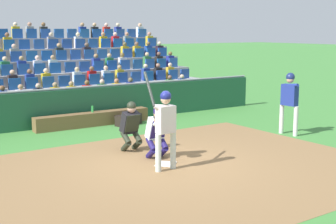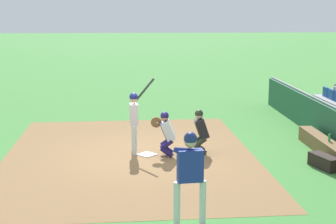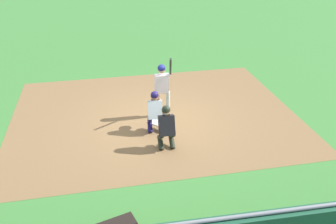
# 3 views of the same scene
# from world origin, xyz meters

# --- Properties ---
(ground_plane) EXTENTS (160.00, 160.00, 0.00)m
(ground_plane) POSITION_xyz_m (0.00, 0.00, 0.00)
(ground_plane) COLOR #42853A
(infield_dirt_patch) EXTENTS (9.33, 7.28, 0.01)m
(infield_dirt_patch) POSITION_xyz_m (0.00, 0.50, 0.00)
(infield_dirt_patch) COLOR olive
(infield_dirt_patch) RESTS_ON ground_plane
(home_plate_marker) EXTENTS (0.62, 0.62, 0.02)m
(home_plate_marker) POSITION_xyz_m (0.00, 0.00, 0.02)
(home_plate_marker) COLOR white
(home_plate_marker) RESTS_ON infield_dirt_patch
(batter_at_plate) EXTENTS (0.58, 0.74, 2.16)m
(batter_at_plate) POSITION_xyz_m (0.25, 0.35, 1.10)
(batter_at_plate) COLOR silver
(batter_at_plate) RESTS_ON ground_plane
(catcher_crouching) EXTENTS (0.49, 0.72, 1.29)m
(catcher_crouching) POSITION_xyz_m (-0.10, -0.54, 0.72)
(catcher_crouching) COLOR navy
(catcher_crouching) RESTS_ON ground_plane
(home_plate_umpire) EXTENTS (0.47, 0.46, 1.31)m
(home_plate_umpire) POSITION_xyz_m (0.06, -1.53, 0.71)
(home_plate_umpire) COLOR #272D20
(home_plate_umpire) RESTS_ON ground_plane
(dugout_wall) EXTENTS (14.91, 0.24, 1.24)m
(dugout_wall) POSITION_xyz_m (0.00, -5.62, 0.59)
(dugout_wall) COLOR #20573C
(dugout_wall) RESTS_ON ground_plane
(dugout_bench) EXTENTS (3.87, 0.40, 0.44)m
(dugout_bench) POSITION_xyz_m (-0.50, -5.07, 0.22)
(dugout_bench) COLOR brown
(dugout_bench) RESTS_ON ground_plane
(water_bottle_on_bench) EXTENTS (0.07, 0.07, 0.21)m
(water_bottle_on_bench) POSITION_xyz_m (-0.49, -5.10, 0.55)
(water_bottle_on_bench) COLOR green
(water_bottle_on_bench) RESTS_ON dugout_bench
(equipment_duffel_bag) EXTENTS (0.98, 0.62, 0.35)m
(equipment_duffel_bag) POSITION_xyz_m (-1.52, -4.58, 0.17)
(equipment_duffel_bag) COLOR black
(equipment_duffel_bag) RESTS_ON ground_plane
(on_deck_batter) EXTENTS (0.27, 0.66, 1.84)m
(on_deck_batter) POSITION_xyz_m (-4.76, -0.69, 1.13)
(on_deck_batter) COLOR silver
(on_deck_batter) RESTS_ON ground_plane
(bleacher_stand) EXTENTS (14.65, 5.66, 3.40)m
(bleacher_stand) POSITION_xyz_m (0.00, -10.99, 1.01)
(bleacher_stand) COLOR #97979B
(bleacher_stand) RESTS_ON ground_plane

